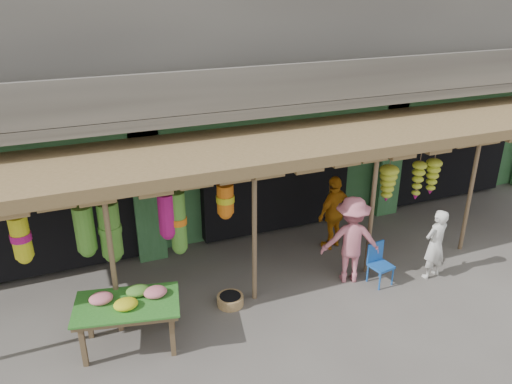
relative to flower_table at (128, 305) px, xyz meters
name	(u,v)px	position (x,y,z in m)	size (l,w,h in m)	color
ground	(319,276)	(3.87, 0.65, -0.80)	(80.00, 80.00, 0.00)	#514C47
building	(236,71)	(3.87, 5.52, 2.57)	(16.40, 6.80, 7.00)	gray
awning	(298,146)	(3.70, 1.45, 1.77)	(14.00, 2.70, 2.79)	brown
flower_table	(128,305)	(0.00, 0.00, 0.00)	(1.82, 1.29, 0.99)	brown
blue_chair	(379,261)	(4.86, 0.06, -0.33)	(0.46, 0.47, 0.84)	#1951A7
basket_mid	(230,300)	(1.87, 0.42, -0.71)	(0.50, 0.50, 0.19)	#9B7545
basket_right	(118,306)	(-0.10, 1.01, -0.69)	(0.47, 0.47, 0.21)	#A97E4F
person_front	(435,244)	(5.99, -0.20, -0.05)	(0.55, 0.36, 1.50)	silver
person_vendor	(334,212)	(4.75, 1.64, 0.05)	(1.00, 0.42, 1.71)	#C17112
person_shopper	(351,240)	(4.37, 0.34, 0.10)	(1.17, 0.67, 1.81)	#C06674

